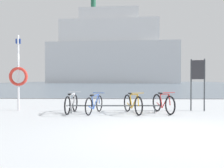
% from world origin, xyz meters
% --- Properties ---
extents(ground, '(80.00, 132.00, 0.08)m').
position_xyz_m(ground, '(0.00, 53.90, -0.04)').
color(ground, silver).
extents(bike_rack, '(3.40, 0.18, 0.31)m').
position_xyz_m(bike_rack, '(-1.47, 3.34, 0.27)').
color(bike_rack, '#4C5156').
rests_on(bike_rack, ground).
extents(bicycle_0, '(0.46, 1.63, 0.78)m').
position_xyz_m(bicycle_0, '(-3.00, 3.34, 0.35)').
color(bicycle_0, black).
rests_on(bicycle_0, ground).
extents(bicycle_1, '(0.58, 1.64, 0.74)m').
position_xyz_m(bicycle_1, '(-2.15, 3.29, 0.34)').
color(bicycle_1, black).
rests_on(bicycle_1, ground).
extents(bicycle_2, '(0.69, 1.66, 0.78)m').
position_xyz_m(bicycle_2, '(-0.76, 3.31, 0.35)').
color(bicycle_2, black).
rests_on(bicycle_2, ground).
extents(bicycle_3, '(0.65, 1.60, 0.79)m').
position_xyz_m(bicycle_3, '(0.37, 3.46, 0.36)').
color(bicycle_3, black).
rests_on(bicycle_3, ground).
extents(info_sign, '(0.54, 0.18, 2.05)m').
position_xyz_m(info_sign, '(1.84, 4.17, 1.39)').
color(info_sign, '#33383D').
rests_on(info_sign, ground).
extents(rescue_post, '(0.76, 0.12, 3.02)m').
position_xyz_m(rescue_post, '(-5.29, 4.09, 1.43)').
color(rescue_post, silver).
rests_on(rescue_post, ground).
extents(ferry_ship, '(41.42, 11.55, 29.13)m').
position_xyz_m(ferry_ship, '(-4.12, 71.88, 9.77)').
color(ferry_ship, silver).
rests_on(ferry_ship, ground).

